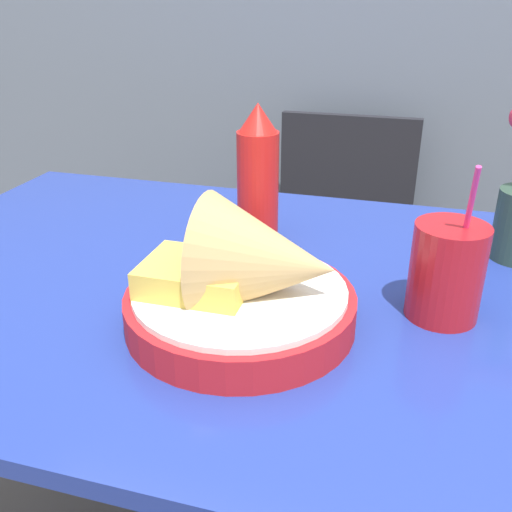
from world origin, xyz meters
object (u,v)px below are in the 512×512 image
Objects in this scene: food_basket at (250,285)px; ketchup_bottle at (258,176)px; chair_far_window at (339,237)px; drink_cup at (446,275)px.

food_basket is 0.29m from ketchup_bottle.
chair_far_window is 2.84× the size of food_basket.
chair_far_window is 0.78m from ketchup_bottle.
ketchup_bottle is 1.09× the size of drink_cup.
chair_far_window is at bearing 90.48° from food_basket.
ketchup_bottle is 0.36m from drink_cup.
ketchup_bottle reaches higher than food_basket.
food_basket reaches higher than chair_far_window.
chair_far_window is at bearing 106.06° from drink_cup.
drink_cup is at bearing -30.47° from ketchup_bottle.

